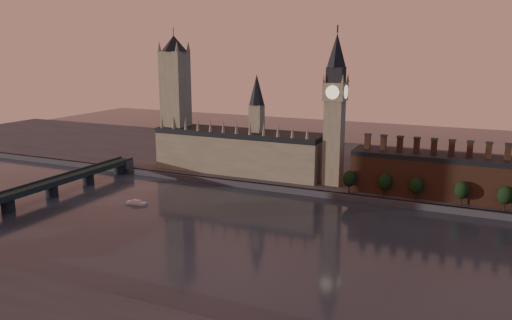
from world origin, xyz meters
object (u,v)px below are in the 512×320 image
at_px(big_ben, 335,108).
at_px(victoria_tower, 176,97).
at_px(westminster_bridge, 27,193).
at_px(river_boat, 136,203).

bearing_deg(big_ben, victoria_tower, 177.80).
relative_size(big_ben, westminster_bridge, 0.54).
distance_m(victoria_tower, big_ben, 130.12).
height_order(westminster_bridge, river_boat, westminster_bridge).
bearing_deg(westminster_bridge, big_ben, 34.33).
bearing_deg(victoria_tower, big_ben, -2.20).
xyz_separation_m(big_ben, westminster_bridge, (-165.00, -112.70, -49.39)).
bearing_deg(river_boat, big_ben, 32.76).
xyz_separation_m(westminster_bridge, river_boat, (61.86, 28.90, -6.41)).
distance_m(westminster_bridge, river_boat, 68.57).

